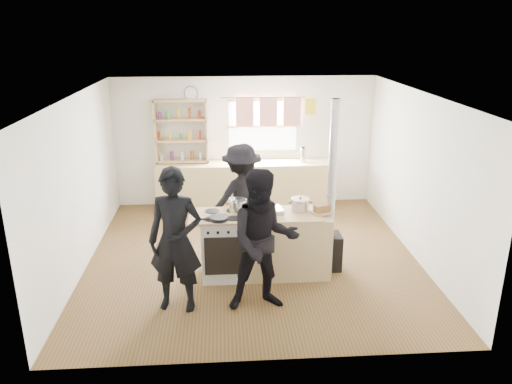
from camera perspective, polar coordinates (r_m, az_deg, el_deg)
ground at (r=7.81m, az=-0.37°, el=-7.46°), size 5.00×5.00×0.01m
back_counter at (r=9.70m, az=-1.20°, el=0.78°), size 3.40×0.55×0.90m
shelving_unit at (r=9.56m, az=-8.53°, el=6.91°), size 1.00×0.28×1.20m
thermos at (r=9.64m, az=5.39°, el=4.24°), size 0.10×0.10×0.28m
cooking_island at (r=7.12m, az=1.07°, el=-5.98°), size 1.97×0.64×0.93m
skillet_greens at (r=6.73m, az=-4.26°, el=-2.99°), size 0.27×0.27×0.05m
roast_tray at (r=6.97m, az=1.49°, el=-2.11°), size 0.41×0.34×0.06m
stockpot_stove at (r=7.00m, az=-2.10°, el=-1.54°), size 0.25×0.25×0.20m
stockpot_counter at (r=7.07m, az=5.07°, el=-1.41°), size 0.26×0.26×0.20m
bread_board at (r=7.01m, az=7.53°, el=-2.01°), size 0.33×0.29×0.12m
flue_heater at (r=7.30m, az=8.40°, el=-4.04°), size 0.35×0.35×2.50m
person_near_left at (r=6.21m, az=-9.19°, el=-5.52°), size 0.74×0.55×1.84m
person_near_right at (r=6.14m, az=0.88°, el=-5.64°), size 0.94×0.76×1.82m
person_far at (r=7.79m, az=-1.65°, el=-0.65°), size 1.27×1.03×1.71m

